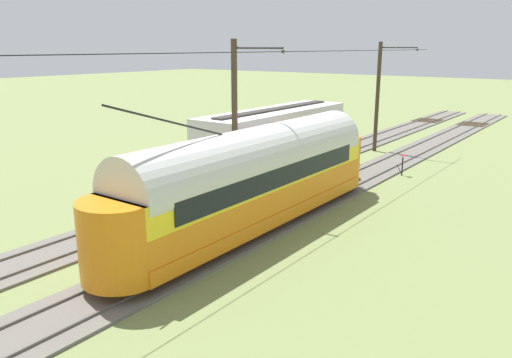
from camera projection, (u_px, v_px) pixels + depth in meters
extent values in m
plane|color=olive|center=(281.00, 192.00, 26.86)|extent=(220.00, 220.00, 0.00)
cube|color=#666059|center=(317.00, 198.00, 25.59)|extent=(2.80, 80.00, 0.10)
cube|color=#59544C|center=(305.00, 194.00, 25.97)|extent=(0.07, 80.00, 0.08)
cube|color=#59544C|center=(330.00, 199.00, 25.15)|extent=(0.07, 80.00, 0.08)
cube|color=#47331E|center=(476.00, 123.00, 50.54)|extent=(2.50, 0.24, 0.08)
cube|color=#47331E|center=(474.00, 123.00, 50.03)|extent=(2.50, 0.24, 0.08)
cube|color=#47331E|center=(473.00, 124.00, 49.52)|extent=(2.50, 0.24, 0.08)
cube|color=#47331E|center=(471.00, 125.00, 49.01)|extent=(2.50, 0.24, 0.08)
cube|color=#47331E|center=(469.00, 126.00, 48.51)|extent=(2.50, 0.24, 0.08)
cube|color=#666059|center=(248.00, 184.00, 28.11)|extent=(2.80, 80.00, 0.10)
cube|color=#59544C|center=(238.00, 181.00, 28.49)|extent=(0.07, 80.00, 0.08)
cube|color=#59544C|center=(258.00, 185.00, 27.67)|extent=(0.07, 80.00, 0.08)
cube|color=#47331E|center=(432.00, 119.00, 53.05)|extent=(2.50, 0.24, 0.08)
cube|color=#47331E|center=(430.00, 120.00, 52.55)|extent=(2.50, 0.24, 0.08)
cube|color=#47331E|center=(428.00, 120.00, 52.04)|extent=(2.50, 0.24, 0.08)
cube|color=#47331E|center=(426.00, 121.00, 51.53)|extent=(2.50, 0.24, 0.08)
cube|color=#47331E|center=(423.00, 122.00, 51.03)|extent=(2.50, 0.24, 0.08)
cube|color=orange|center=(256.00, 212.00, 21.32)|extent=(2.65, 14.22, 0.55)
cube|color=orange|center=(256.00, 195.00, 21.13)|extent=(2.55, 14.22, 0.95)
cube|color=yellow|center=(256.00, 172.00, 20.88)|extent=(2.55, 14.22, 1.05)
cylinder|color=silver|center=(256.00, 159.00, 20.75)|extent=(2.65, 13.94, 2.65)
cylinder|color=orange|center=(335.00, 160.00, 26.58)|extent=(2.55, 2.55, 2.55)
cylinder|color=orange|center=(120.00, 240.00, 15.56)|extent=(2.55, 2.55, 2.55)
cube|color=black|center=(346.00, 138.00, 27.20)|extent=(1.63, 0.08, 0.36)
cube|color=black|center=(346.00, 143.00, 27.31)|extent=(1.73, 0.06, 0.80)
cube|color=black|center=(282.00, 176.00, 20.14)|extent=(0.04, 11.95, 0.80)
cube|color=black|center=(231.00, 168.00, 21.62)|extent=(0.04, 11.95, 0.80)
cylinder|color=silver|center=(346.00, 160.00, 27.62)|extent=(0.24, 0.06, 0.24)
cube|color=gray|center=(344.00, 177.00, 27.81)|extent=(1.94, 0.12, 0.20)
cylinder|color=black|center=(170.00, 122.00, 16.51)|extent=(0.07, 5.23, 1.63)
cylinder|color=black|center=(323.00, 194.00, 24.50)|extent=(0.10, 0.76, 0.76)
cylinder|color=black|center=(298.00, 189.00, 25.32)|extent=(0.10, 0.76, 0.76)
cylinder|color=black|center=(194.00, 254.00, 17.40)|extent=(0.10, 0.76, 0.76)
cylinder|color=black|center=(165.00, 244.00, 18.22)|extent=(0.10, 0.76, 0.76)
cube|color=silver|center=(275.00, 137.00, 29.58)|extent=(2.90, 11.59, 3.20)
cube|color=#332D28|center=(275.00, 109.00, 29.16)|extent=(0.70, 10.43, 0.08)
cube|color=black|center=(274.00, 167.00, 30.03)|extent=(2.70, 11.59, 0.36)
cube|color=black|center=(296.00, 144.00, 28.80)|extent=(0.06, 2.20, 2.56)
cylinder|color=black|center=(319.00, 156.00, 32.77)|extent=(0.10, 0.84, 0.84)
cylinder|color=black|center=(300.00, 153.00, 33.59)|extent=(0.10, 0.84, 0.84)
cylinder|color=black|center=(242.00, 182.00, 26.44)|extent=(0.10, 0.84, 0.84)
cylinder|color=black|center=(221.00, 178.00, 27.26)|extent=(0.10, 0.84, 0.84)
cylinder|color=#423323|center=(377.00, 98.00, 36.39)|extent=(0.28, 0.28, 7.81)
cylinder|color=#2D2D2D|center=(399.00, 47.00, 34.74)|extent=(2.64, 0.10, 0.10)
sphere|color=#334733|center=(417.00, 50.00, 34.03)|extent=(0.16, 0.16, 0.16)
cylinder|color=#423323|center=(235.00, 126.00, 23.53)|extent=(0.28, 0.28, 7.81)
cylinder|color=#2D2D2D|center=(258.00, 48.00, 21.89)|extent=(2.64, 0.10, 0.10)
sphere|color=#334733|center=(283.00, 52.00, 21.17)|extent=(0.16, 0.16, 0.16)
cylinder|color=black|center=(283.00, 52.00, 21.17)|extent=(0.03, 36.96, 0.03)
cylinder|color=black|center=(399.00, 47.00, 34.74)|extent=(2.64, 0.02, 0.02)
cylinder|color=black|center=(402.00, 166.00, 30.12)|extent=(0.08, 0.08, 1.10)
cylinder|color=red|center=(403.00, 155.00, 29.95)|extent=(0.30, 0.30, 0.03)
cylinder|color=#262626|center=(399.00, 169.00, 30.27)|extent=(0.33, 0.04, 0.54)
cube|color=#47331E|center=(267.00, 160.00, 34.10)|extent=(0.24, 2.40, 0.18)
cube|color=#47331E|center=(263.00, 159.00, 34.27)|extent=(0.24, 2.40, 0.18)
cube|color=#47331E|center=(259.00, 158.00, 34.44)|extent=(0.24, 2.40, 0.18)
cube|color=#47331E|center=(266.00, 156.00, 34.46)|extent=(2.40, 0.24, 0.18)
cube|color=#47331E|center=(263.00, 156.00, 34.22)|extent=(2.40, 0.24, 0.18)
cube|color=#47331E|center=(260.00, 157.00, 33.99)|extent=(2.40, 0.24, 0.18)
cube|color=#47331E|center=(267.00, 154.00, 34.01)|extent=(0.24, 2.40, 0.18)
cube|color=#47331E|center=(263.00, 154.00, 34.18)|extent=(0.24, 2.40, 0.18)
cube|color=#47331E|center=(259.00, 153.00, 34.35)|extent=(0.24, 2.40, 0.18)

